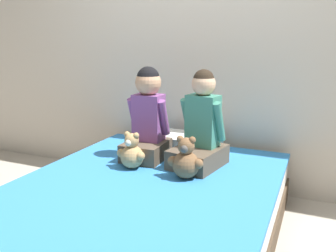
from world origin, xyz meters
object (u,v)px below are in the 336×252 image
object	(u,v)px
teddy_bear_held_by_left_child	(132,153)
teddy_bear_held_by_right_child	(186,161)
child_on_right	(201,129)
bed	(147,210)
pillow_at_headboard	(188,142)
child_on_left	(148,118)

from	to	relation	value
teddy_bear_held_by_left_child	teddy_bear_held_by_right_child	distance (m)	0.41
child_on_right	teddy_bear_held_by_right_child	xyz separation A→B (m)	(-0.01, -0.27, -0.14)
child_on_right	teddy_bear_held_by_right_child	size ratio (longest dim) A/B	2.42
bed	teddy_bear_held_by_right_child	size ratio (longest dim) A/B	6.88
child_on_right	bed	bearing A→B (deg)	-105.82
bed	child_on_right	xyz separation A→B (m)	(0.21, 0.43, 0.46)
teddy_bear_held_by_right_child	pillow_at_headboard	size ratio (longest dim) A/B	0.55
child_on_right	pillow_at_headboard	xyz separation A→B (m)	(-0.21, 0.33, -0.21)
child_on_right	teddy_bear_held_by_left_child	xyz separation A→B (m)	(-0.41, -0.25, -0.15)
bed	teddy_bear_held_by_left_child	size ratio (longest dim) A/B	7.45
teddy_bear_held_by_right_child	pillow_at_headboard	world-z (taller)	teddy_bear_held_by_right_child
child_on_left	child_on_right	distance (m)	0.41
teddy_bear_held_by_left_child	pillow_at_headboard	xyz separation A→B (m)	(0.20, 0.58, -0.05)
child_on_right	pillow_at_headboard	size ratio (longest dim) A/B	1.33
bed	child_on_right	distance (m)	0.66
pillow_at_headboard	child_on_left	bearing A→B (deg)	-121.03
child_on_left	pillow_at_headboard	distance (m)	0.46
child_on_right	teddy_bear_held_by_right_child	bearing A→B (deg)	-80.60
teddy_bear_held_by_left_child	teddy_bear_held_by_right_child	xyz separation A→B (m)	(0.40, -0.03, 0.01)
child_on_left	child_on_right	bearing A→B (deg)	-1.57
bed	child_on_right	bearing A→B (deg)	63.54
bed	teddy_bear_held_by_left_child	bearing A→B (deg)	138.23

